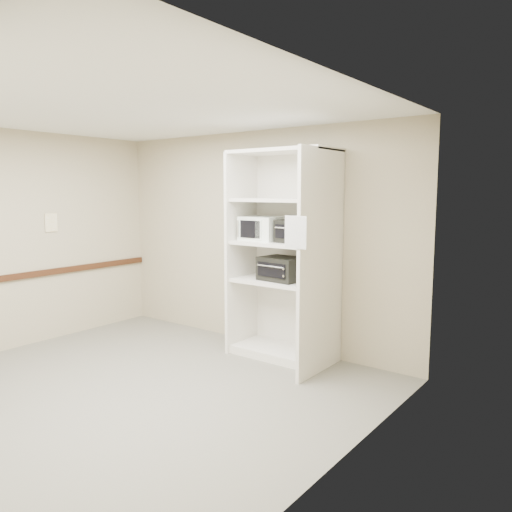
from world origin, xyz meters
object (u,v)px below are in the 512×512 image
Objects in this scene: microwave at (262,228)px; toaster_oven_upper at (298,232)px; shelving_unit at (286,263)px; toaster_oven_lower at (282,269)px.

microwave reaches higher than toaster_oven_upper.
toaster_oven_lower is (-0.05, -0.01, -0.07)m from shelving_unit.
microwave is 0.50m from toaster_oven_upper.
shelving_unit reaches higher than toaster_oven_upper.
toaster_oven_lower is (-0.20, -0.02, -0.44)m from toaster_oven_upper.
shelving_unit is 4.93× the size of toaster_oven_lower.
toaster_oven_upper is (0.50, 0.01, -0.01)m from microwave.
shelving_unit reaches higher than toaster_oven_lower.
microwave is 1.06× the size of toaster_oven_upper.
toaster_oven_upper is 0.91× the size of toaster_oven_lower.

